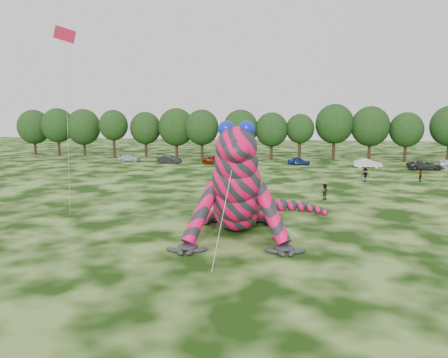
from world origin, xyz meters
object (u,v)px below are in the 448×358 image
object	(u,v)px
tree_0	(34,132)
spectator_1	(244,185)
tree_4	(146,134)
tree_8	(271,136)
tree_10	(334,132)
tree_11	(370,134)
tree_7	(240,135)
tree_2	(84,132)
tree_5	(176,133)
car_0	(129,158)
car_2	(217,160)
tree_6	(202,134)
spectator_3	(421,176)
tree_12	(406,137)
car_4	(299,161)
car_3	(250,162)
car_6	(425,165)
car_5	(368,163)
inflatable_gecko	(237,175)
tree_9	(300,137)
spectator_5	(324,192)
tree_3	(114,134)
spectator_2	(365,175)
car_1	(169,159)
tree_1	(58,132)

from	to	relation	value
tree_0	spectator_1	distance (m)	62.08
tree_4	tree_8	distance (m)	25.48
tree_10	tree_11	distance (m)	6.40
tree_0	tree_7	distance (m)	44.54
tree_2	tree_10	distance (m)	50.42
tree_5	car_0	xyz separation A→B (m)	(-6.54, -8.66, -4.22)
tree_7	car_2	size ratio (longest dim) A/B	1.91
tree_6	spectator_3	size ratio (longest dim) A/B	5.91
tree_5	spectator_1	size ratio (longest dim) A/B	5.82
tree_0	tree_12	bearing A→B (deg)	-1.15
tree_5	car_4	xyz separation A→B (m)	(24.10, -8.86, -4.25)
car_3	car_6	distance (m)	27.57
car_5	spectator_1	xyz separation A→B (m)	(-17.06, -25.47, 0.11)
car_3	car_4	world-z (taller)	car_4
inflatable_gecko	tree_9	distance (m)	51.02
tree_0	car_2	xyz separation A→B (m)	(41.42, -10.86, -4.06)
tree_2	tree_9	xyz separation A→B (m)	(44.08, -1.42, -0.48)
tree_9	spectator_5	world-z (taller)	tree_9
car_0	car_2	size ratio (longest dim) A/B	0.80
tree_9	inflatable_gecko	bearing A→B (deg)	-95.51
car_3	car_6	xyz separation A→B (m)	(27.56, -0.66, 0.08)
tree_0	tree_6	world-z (taller)	tree_0
car_5	tree_6	bearing A→B (deg)	69.43
tree_11	car_6	world-z (taller)	tree_11
tree_3	tree_6	bearing A→B (deg)	-1.21
tree_4	spectator_2	size ratio (longest dim) A/B	5.07
tree_4	tree_10	world-z (taller)	tree_10
tree_3	tree_5	bearing A→B (deg)	6.20
car_6	tree_3	bearing A→B (deg)	73.66
tree_12	spectator_3	size ratio (longest dim) A/B	5.58
tree_9	spectator_2	bearing A→B (deg)	-71.82
tree_7	car_1	size ratio (longest dim) A/B	2.21
tree_8	car_2	world-z (taller)	tree_8
car_4	spectator_2	xyz separation A→B (m)	(8.38, -17.46, 0.24)
tree_9	spectator_2	size ratio (longest dim) A/B	4.86
tree_11	spectator_2	world-z (taller)	tree_11
tree_4	tree_10	bearing A→B (deg)	-0.21
tree_7	spectator_1	world-z (taller)	tree_7
car_4	tree_3	bearing A→B (deg)	84.59
tree_8	tree_12	bearing A→B (deg)	1.78
inflatable_gecko	tree_9	world-z (taller)	tree_9
spectator_5	car_6	bearing A→B (deg)	-178.69
tree_1	tree_9	distance (m)	49.43
tree_4	spectator_2	xyz separation A→B (m)	(38.99, -26.60, -3.64)
car_5	tree_5	bearing A→B (deg)	69.44
tree_6	car_6	bearing A→B (deg)	-15.48
tree_12	car_3	bearing A→B (deg)	-158.19
tree_12	car_0	world-z (taller)	tree_12
car_4	spectator_3	xyz separation A→B (m)	(15.46, -16.17, 0.15)
car_2	car_4	bearing A→B (deg)	-79.71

